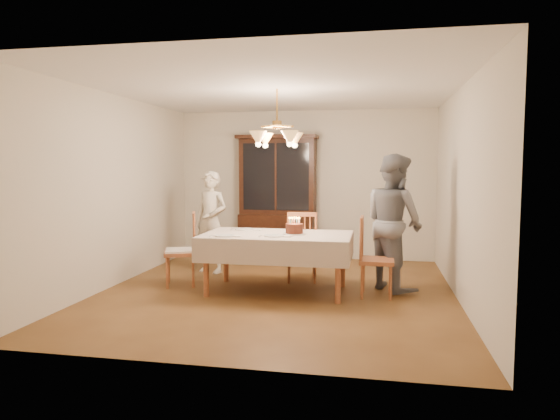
% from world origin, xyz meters
% --- Properties ---
extents(ground, '(5.00, 5.00, 0.00)m').
position_xyz_m(ground, '(0.00, 0.00, 0.00)').
color(ground, brown).
rests_on(ground, ground).
extents(room_shell, '(5.00, 5.00, 5.00)m').
position_xyz_m(room_shell, '(0.00, 0.00, 1.58)').
color(room_shell, white).
rests_on(room_shell, ground).
extents(dining_table, '(1.90, 1.10, 0.76)m').
position_xyz_m(dining_table, '(0.00, 0.00, 0.68)').
color(dining_table, brown).
rests_on(dining_table, ground).
extents(china_hutch, '(1.38, 0.54, 2.16)m').
position_xyz_m(china_hutch, '(-0.44, 2.25, 1.04)').
color(china_hutch, black).
rests_on(china_hutch, ground).
extents(chair_far_side, '(0.50, 0.48, 1.00)m').
position_xyz_m(chair_far_side, '(0.23, 0.66, 0.44)').
color(chair_far_side, brown).
rests_on(chair_far_side, ground).
extents(chair_left_end, '(0.55, 0.56, 1.00)m').
position_xyz_m(chair_left_end, '(-1.36, 0.09, 0.45)').
color(chair_left_end, brown).
rests_on(chair_left_end, ground).
extents(chair_right_end, '(0.43, 0.45, 1.00)m').
position_xyz_m(chair_right_end, '(1.26, 0.00, 0.44)').
color(chair_right_end, brown).
rests_on(chair_right_end, ground).
extents(elderly_woman, '(0.66, 0.54, 1.56)m').
position_xyz_m(elderly_woman, '(-1.23, 0.98, 0.78)').
color(elderly_woman, beige).
rests_on(elderly_woman, ground).
extents(adult_in_grey, '(1.06, 1.10, 1.79)m').
position_xyz_m(adult_in_grey, '(1.48, 0.44, 0.90)').
color(adult_in_grey, slate).
rests_on(adult_in_grey, ground).
extents(birthday_cake, '(0.30, 0.30, 0.22)m').
position_xyz_m(birthday_cake, '(0.23, 0.01, 0.82)').
color(birthday_cake, white).
rests_on(birthday_cake, dining_table).
extents(place_setting_near_left, '(0.39, 0.24, 0.02)m').
position_xyz_m(place_setting_near_left, '(-0.58, -0.35, 0.77)').
color(place_setting_near_left, white).
rests_on(place_setting_near_left, dining_table).
extents(place_setting_near_right, '(0.41, 0.26, 0.02)m').
position_xyz_m(place_setting_near_right, '(0.02, -0.23, 0.77)').
color(place_setting_near_right, white).
rests_on(place_setting_near_right, dining_table).
extents(place_setting_far_left, '(0.42, 0.27, 0.02)m').
position_xyz_m(place_setting_far_left, '(-0.50, 0.31, 0.77)').
color(place_setting_far_left, white).
rests_on(place_setting_far_left, dining_table).
extents(chandelier, '(0.62, 0.62, 0.73)m').
position_xyz_m(chandelier, '(-0.00, -0.00, 1.98)').
color(chandelier, '#BF8C3F').
rests_on(chandelier, ground).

